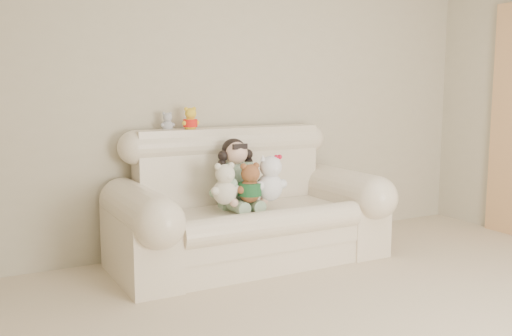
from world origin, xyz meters
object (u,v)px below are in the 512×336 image
object	(u,v)px
sofa	(250,197)
white_cat	(270,173)
cream_teddy	(225,180)
seated_child	(236,173)
brown_teddy	(250,179)

from	to	relation	value
sofa	white_cat	bearing A→B (deg)	-55.56
sofa	white_cat	distance (m)	0.26
white_cat	cream_teddy	xyz separation A→B (m)	(-0.36, 0.05, -0.03)
white_cat	sofa	bearing A→B (deg)	113.76
seated_child	white_cat	world-z (taller)	seated_child
seated_child	brown_teddy	bearing A→B (deg)	-78.69
sofa	brown_teddy	xyz separation A→B (m)	(-0.07, -0.13, 0.16)
seated_child	white_cat	size ratio (longest dim) A/B	1.32
sofa	seated_child	size ratio (longest dim) A/B	3.82
brown_teddy	white_cat	distance (m)	0.17
brown_teddy	white_cat	bearing A→B (deg)	-10.82
white_cat	brown_teddy	bearing A→B (deg)	163.91
seated_child	brown_teddy	xyz separation A→B (m)	(0.01, -0.21, -0.02)
cream_teddy	brown_teddy	bearing A→B (deg)	15.11
seated_child	brown_teddy	size ratio (longest dim) A/B	1.57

